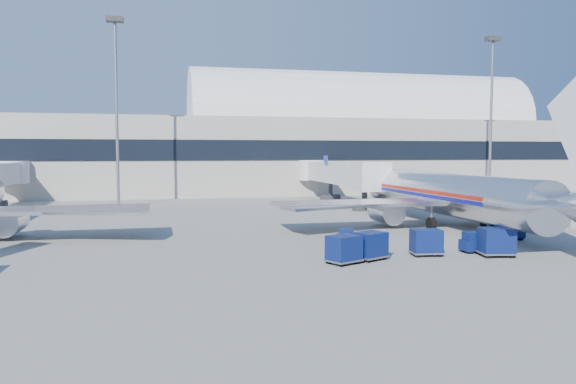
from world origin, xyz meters
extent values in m
plane|color=gray|center=(0.00, 0.00, 0.00)|extent=(260.00, 260.00, 0.00)
cube|color=#B2AA9E|center=(-25.00, 56.00, 6.00)|extent=(170.00, 28.00, 12.00)
cube|color=black|center=(-25.00, 42.05, 7.00)|extent=(170.00, 0.40, 3.00)
cylinder|color=white|center=(20.00, 56.00, 12.00)|extent=(60.00, 18.00, 18.00)
cylinder|color=silver|center=(10.00, 6.00, 2.90)|extent=(3.80, 28.00, 3.80)
sphere|color=silver|center=(10.00, 20.00, 2.90)|extent=(3.72, 3.72, 3.72)
cube|color=#A71A0C|center=(10.00, 7.00, 3.15)|extent=(3.85, 20.16, 0.32)
cube|color=navy|center=(10.00, 7.00, 2.78)|extent=(3.85, 20.16, 0.32)
cube|color=silver|center=(10.00, 5.00, 2.30)|extent=(32.00, 5.00, 0.28)
cylinder|color=#B7B7BC|center=(4.50, 6.50, 1.35)|extent=(2.10, 3.80, 2.10)
cylinder|color=#B7B7BC|center=(15.50, 6.50, 1.35)|extent=(2.10, 3.80, 2.10)
cylinder|color=black|center=(10.00, 17.00, 0.45)|extent=(0.40, 0.90, 0.90)
cylinder|color=#B7B7BC|center=(-26.50, 6.50, 1.35)|extent=(2.10, 3.80, 2.10)
cube|color=silver|center=(7.60, 30.00, 4.00)|extent=(2.70, 24.00, 2.70)
cube|color=silver|center=(7.60, 17.80, 4.00)|extent=(3.40, 3.20, 3.20)
cylinder|color=silver|center=(7.60, 41.50, 4.00)|extent=(4.40, 4.40, 3.00)
cube|color=#2D2D30|center=(7.60, 20.00, 1.80)|extent=(0.50, 0.50, 3.00)
cube|color=#2D2D30|center=(7.60, 20.00, 0.45)|extent=(2.60, 1.00, 0.90)
cube|color=#2D2D30|center=(7.60, 33.00, 1.80)|extent=(0.50, 0.50, 3.00)
cube|color=#2D2D30|center=(7.60, 33.00, 0.45)|extent=(2.60, 1.00, 0.90)
cube|color=navy|center=(6.00, 30.00, 5.80)|extent=(0.12, 1.40, 0.90)
cylinder|color=silver|center=(-34.40, 41.50, 4.00)|extent=(4.40, 4.40, 3.00)
cylinder|color=slate|center=(-20.00, 30.00, 11.00)|extent=(0.36, 0.36, 22.00)
cube|color=#2D2D30|center=(-20.00, 30.00, 22.30)|extent=(2.00, 1.20, 0.60)
cylinder|color=slate|center=(30.00, 30.00, 11.00)|extent=(0.36, 0.36, 22.00)
cube|color=#2D2D30|center=(30.00, 30.00, 22.30)|extent=(2.00, 1.20, 0.60)
cube|color=#9E9E96|center=(18.00, 2.00, 0.45)|extent=(3.00, 0.55, 0.90)
cube|color=#0A174C|center=(5.26, -7.02, 0.51)|extent=(2.16, 1.12, 0.69)
cube|color=#0A174C|center=(4.79, -7.04, 1.06)|extent=(0.86, 0.95, 0.65)
cylinder|color=black|center=(5.98, -6.59, 0.26)|extent=(0.52, 0.22, 0.52)
cube|color=#0A174C|center=(10.57, -2.43, 0.61)|extent=(2.84, 2.04, 0.84)
cube|color=#0A174C|center=(10.04, -2.26, 1.28)|extent=(1.31, 1.38, 0.78)
cylinder|color=black|center=(11.57, -2.25, 0.31)|extent=(0.67, 0.43, 0.62)
cube|color=#0A174C|center=(-2.60, -3.22, 0.52)|extent=(1.59, 2.36, 0.70)
cube|color=#0A174C|center=(-2.72, -3.68, 1.08)|extent=(1.12, 1.05, 0.66)
cylinder|color=black|center=(-2.82, -2.39, 0.26)|extent=(0.33, 0.56, 0.53)
cube|color=#0A174C|center=(1.41, -7.38, 0.96)|extent=(2.00, 1.65, 1.47)
cube|color=slate|center=(1.41, -7.38, 0.22)|extent=(2.10, 1.71, 0.10)
cylinder|color=black|center=(2.18, -6.91, 0.20)|extent=(0.42, 0.21, 0.41)
cube|color=#0A174C|center=(-2.63, -7.89, 0.98)|extent=(2.30, 2.12, 1.49)
cube|color=slate|center=(-2.63, -7.89, 0.23)|extent=(2.42, 2.21, 0.10)
cylinder|color=black|center=(-2.24, -7.06, 0.21)|extent=(0.44, 0.33, 0.41)
cube|color=#0A174C|center=(-4.60, -8.72, 0.97)|extent=(2.26, 2.07, 1.47)
cube|color=slate|center=(-4.60, -8.72, 0.22)|extent=(2.37, 2.16, 0.10)
cylinder|color=black|center=(-4.20, -7.91, 0.20)|extent=(0.44, 0.32, 0.41)
cube|color=#0A174C|center=(5.64, -8.67, 1.04)|extent=(2.20, 1.85, 1.58)
cube|color=slate|center=(5.64, -8.67, 0.24)|extent=(2.32, 1.92, 0.11)
cylinder|color=black|center=(6.50, -8.21, 0.22)|extent=(0.46, 0.25, 0.44)
cube|color=slate|center=(-3.32, -7.74, 0.33)|extent=(2.37, 1.89, 0.11)
cube|color=maroon|center=(-3.32, -7.74, 0.52)|extent=(2.38, 1.93, 0.08)
cylinder|color=black|center=(-2.80, -7.08, 0.19)|extent=(0.41, 0.24, 0.38)
camera|label=1|loc=(-15.31, -40.13, 6.61)|focal=35.00mm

